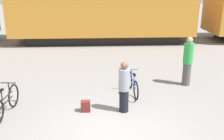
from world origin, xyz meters
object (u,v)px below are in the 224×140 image
Objects in this scene: bicycle_blue at (133,84)px; backpack at (86,106)px; bicycle_black at (6,103)px; person_in_grey at (124,87)px; person_in_green at (188,61)px.

backpack is at bearing -141.76° from bicycle_blue.
bicycle_blue reaches higher than backpack.
backpack is (2.31, 0.08, -0.21)m from bicycle_black.
person_in_grey reaches higher than bicycle_black.
backpack is (-3.71, -1.97, -0.76)m from person_in_green.
bicycle_black is at bearing -177.95° from backpack.
person_in_green is at bearing 18.55° from bicycle_blue.
person_in_grey is 1.31m from backpack.
bicycle_black is 2.32m from backpack.
person_in_grey is 3.26m from person_in_green.
person_in_grey is (-0.44, -1.30, 0.44)m from bicycle_blue.
person_in_green is at bearing 27.91° from backpack.
bicycle_blue is 4.82× the size of backpack.
bicycle_blue is 4.12m from bicycle_black.
bicycle_black is at bearing 104.12° from person_in_grey.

